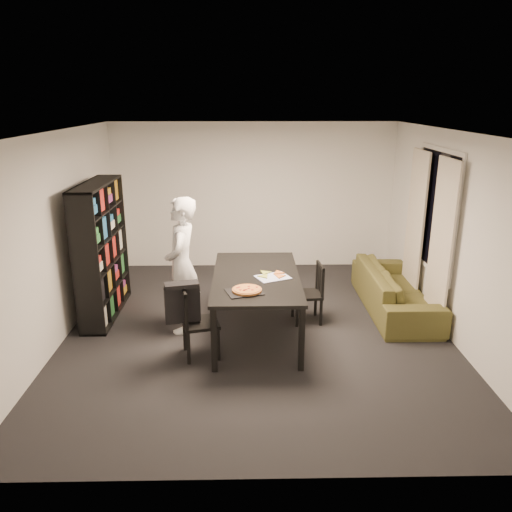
{
  "coord_description": "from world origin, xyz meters",
  "views": [
    {
      "loc": [
        -0.13,
        -6.09,
        2.98
      ],
      "look_at": [
        -0.01,
        -0.01,
        1.05
      ],
      "focal_mm": 35.0,
      "sensor_mm": 36.0,
      "label": 1
    }
  ],
  "objects_px": {
    "dining_table": "(256,281)",
    "chair_right": "(313,289)",
    "baking_tray": "(244,292)",
    "pepperoni_pizza": "(247,290)",
    "person": "(182,265)",
    "chair_left": "(193,318)",
    "bookshelf": "(102,251)",
    "sofa": "(395,289)"
  },
  "relations": [
    {
      "from": "chair_right",
      "to": "pepperoni_pizza",
      "type": "xyz_separation_m",
      "value": [
        -0.91,
        -0.96,
        0.37
      ]
    },
    {
      "from": "bookshelf",
      "to": "pepperoni_pizza",
      "type": "relative_size",
      "value": 5.43
    },
    {
      "from": "baking_tray",
      "to": "sofa",
      "type": "bearing_deg",
      "value": 31.48
    },
    {
      "from": "baking_tray",
      "to": "sofa",
      "type": "relative_size",
      "value": 0.19
    },
    {
      "from": "pepperoni_pizza",
      "to": "person",
      "type": "bearing_deg",
      "value": 138.57
    },
    {
      "from": "person",
      "to": "pepperoni_pizza",
      "type": "height_order",
      "value": "person"
    },
    {
      "from": "person",
      "to": "chair_left",
      "type": "bearing_deg",
      "value": 17.52
    },
    {
      "from": "chair_right",
      "to": "baking_tray",
      "type": "bearing_deg",
      "value": -48.96
    },
    {
      "from": "dining_table",
      "to": "chair_left",
      "type": "xyz_separation_m",
      "value": [
        -0.76,
        -0.57,
        -0.24
      ]
    },
    {
      "from": "chair_left",
      "to": "sofa",
      "type": "distance_m",
      "value": 3.12
    },
    {
      "from": "dining_table",
      "to": "chair_left",
      "type": "bearing_deg",
      "value": -142.84
    },
    {
      "from": "dining_table",
      "to": "chair_right",
      "type": "xyz_separation_m",
      "value": [
        0.79,
        0.4,
        -0.27
      ]
    },
    {
      "from": "chair_left",
      "to": "pepperoni_pizza",
      "type": "bearing_deg",
      "value": -103.04
    },
    {
      "from": "chair_right",
      "to": "baking_tray",
      "type": "relative_size",
      "value": 2.08
    },
    {
      "from": "dining_table",
      "to": "person",
      "type": "xyz_separation_m",
      "value": [
        -0.97,
        0.18,
        0.15
      ]
    },
    {
      "from": "person",
      "to": "dining_table",
      "type": "bearing_deg",
      "value": 81.29
    },
    {
      "from": "dining_table",
      "to": "chair_right",
      "type": "relative_size",
      "value": 2.37
    },
    {
      "from": "baking_tray",
      "to": "chair_left",
      "type": "bearing_deg",
      "value": 179.44
    },
    {
      "from": "dining_table",
      "to": "person",
      "type": "height_order",
      "value": "person"
    },
    {
      "from": "chair_left",
      "to": "dining_table",
      "type": "bearing_deg",
      "value": -66.66
    },
    {
      "from": "dining_table",
      "to": "chair_right",
      "type": "distance_m",
      "value": 0.93
    },
    {
      "from": "chair_right",
      "to": "sofa",
      "type": "xyz_separation_m",
      "value": [
        1.26,
        0.37,
        -0.16
      ]
    },
    {
      "from": "person",
      "to": "pepperoni_pizza",
      "type": "distance_m",
      "value": 1.13
    },
    {
      "from": "bookshelf",
      "to": "sofa",
      "type": "xyz_separation_m",
      "value": [
        4.19,
        0.06,
        -0.64
      ]
    },
    {
      "from": "dining_table",
      "to": "baking_tray",
      "type": "height_order",
      "value": "baking_tray"
    },
    {
      "from": "baking_tray",
      "to": "chair_right",
      "type": "bearing_deg",
      "value": 46.12
    },
    {
      "from": "baking_tray",
      "to": "sofa",
      "type": "height_order",
      "value": "baking_tray"
    },
    {
      "from": "chair_right",
      "to": "baking_tray",
      "type": "distance_m",
      "value": 1.4
    },
    {
      "from": "pepperoni_pizza",
      "to": "sofa",
      "type": "xyz_separation_m",
      "value": [
        2.17,
        1.33,
        -0.54
      ]
    },
    {
      "from": "bookshelf",
      "to": "chair_left",
      "type": "xyz_separation_m",
      "value": [
        1.39,
        -1.28,
        -0.45
      ]
    },
    {
      "from": "person",
      "to": "baking_tray",
      "type": "xyz_separation_m",
      "value": [
        0.81,
        -0.76,
        -0.07
      ]
    },
    {
      "from": "baking_tray",
      "to": "pepperoni_pizza",
      "type": "relative_size",
      "value": 1.14
    },
    {
      "from": "pepperoni_pizza",
      "to": "sofa",
      "type": "distance_m",
      "value": 2.6
    },
    {
      "from": "baking_tray",
      "to": "pepperoni_pizza",
      "type": "height_order",
      "value": "pepperoni_pizza"
    },
    {
      "from": "bookshelf",
      "to": "pepperoni_pizza",
      "type": "bearing_deg",
      "value": -32.09
    },
    {
      "from": "bookshelf",
      "to": "person",
      "type": "height_order",
      "value": "bookshelf"
    },
    {
      "from": "pepperoni_pizza",
      "to": "sofa",
      "type": "height_order",
      "value": "pepperoni_pizza"
    },
    {
      "from": "bookshelf",
      "to": "baking_tray",
      "type": "height_order",
      "value": "bookshelf"
    },
    {
      "from": "pepperoni_pizza",
      "to": "chair_left",
      "type": "bearing_deg",
      "value": -179.22
    },
    {
      "from": "person",
      "to": "pepperoni_pizza",
      "type": "xyz_separation_m",
      "value": [
        0.85,
        -0.75,
        -0.05
      ]
    },
    {
      "from": "dining_table",
      "to": "chair_right",
      "type": "height_order",
      "value": "chair_right"
    },
    {
      "from": "sofa",
      "to": "bookshelf",
      "type": "bearing_deg",
      "value": 90.85
    }
  ]
}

